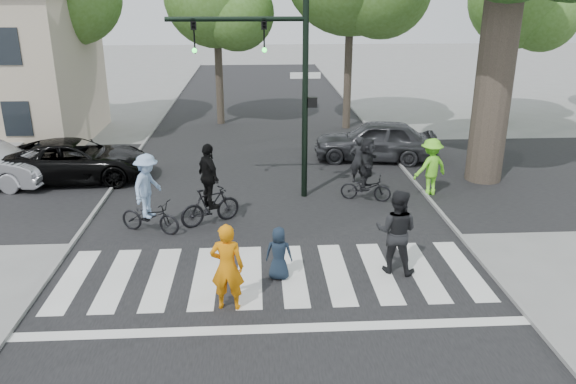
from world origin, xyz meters
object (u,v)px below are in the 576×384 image
cyclist_right (367,173)px  cyclist_mid (210,192)px  pedestrian_adult (396,232)px  car_suv (75,160)px  pedestrian_woman (227,267)px  car_grey (375,140)px  cyclist_left (149,199)px  pedestrian_child (279,253)px  traffic_signal (277,72)px

cyclist_right → cyclist_mid: bearing=-161.0°
pedestrian_adult → car_suv: size_ratio=0.39×
cyclist_mid → cyclist_right: cyclist_mid is taller
pedestrian_woman → car_grey: size_ratio=0.41×
cyclist_mid → car_grey: (5.83, 5.99, -0.17)m
pedestrian_adult → car_suv: (-9.32, 7.20, -0.29)m
cyclist_left → pedestrian_child: bearing=-39.9°
cyclist_left → car_grey: 9.83m
pedestrian_child → car_suv: bearing=-40.6°
pedestrian_adult → car_suv: 11.78m
cyclist_right → car_grey: 4.53m
pedestrian_woman → car_grey: 11.66m
traffic_signal → car_grey: (3.88, 3.90, -3.12)m
pedestrian_adult → cyclist_mid: 5.41m
pedestrian_child → pedestrian_adult: bearing=-168.1°
cyclist_mid → car_suv: bearing=139.7°
car_grey → pedestrian_adult: bearing=1.0°
pedestrian_adult → cyclist_left: 6.56m
pedestrian_child → car_suv: size_ratio=0.24×
traffic_signal → cyclist_mid: size_ratio=2.60×
pedestrian_child → cyclist_mid: (-1.77, 3.27, 0.33)m
cyclist_mid → cyclist_right: (4.67, 1.61, -0.06)m
traffic_signal → pedestrian_adult: (2.50, -5.15, -2.90)m
traffic_signal → cyclist_left: 5.27m
pedestrian_woman → cyclist_right: (3.99, 6.09, -0.05)m
car_suv → cyclist_mid: bearing=-133.4°
pedestrian_child → cyclist_mid: cyclist_mid is taller
traffic_signal → cyclist_right: (2.72, -0.48, -3.02)m
cyclist_right → car_suv: bearing=165.2°
cyclist_left → cyclist_mid: size_ratio=0.95×
pedestrian_child → car_grey: bearing=-106.1°
cyclist_left → cyclist_mid: bearing=17.0°
pedestrian_woman → car_suv: size_ratio=0.37×
cyclist_left → car_suv: bearing=125.5°
pedestrian_woman → cyclist_mid: size_ratio=0.81×
traffic_signal → pedestrian_adult: bearing=-64.1°
pedestrian_adult → traffic_signal: bearing=-41.6°
pedestrian_woman → car_suv: bearing=-51.0°
traffic_signal → pedestrian_woman: traffic_signal is taller
pedestrian_woman → car_grey: pedestrian_woman is taller
pedestrian_woman → cyclist_left: size_ratio=0.85×
traffic_signal → cyclist_mid: bearing=-133.1°
cyclist_right → pedestrian_adult: bearing=-92.7°
pedestrian_child → pedestrian_woman: bearing=55.4°
pedestrian_woman → cyclist_right: bearing=-117.1°
pedestrian_woman → cyclist_mid: cyclist_mid is taller
traffic_signal → pedestrian_adult: size_ratio=3.01×
cyclist_left → cyclist_mid: 1.65m
pedestrian_child → cyclist_right: 5.69m
pedestrian_child → pedestrian_adult: 2.72m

